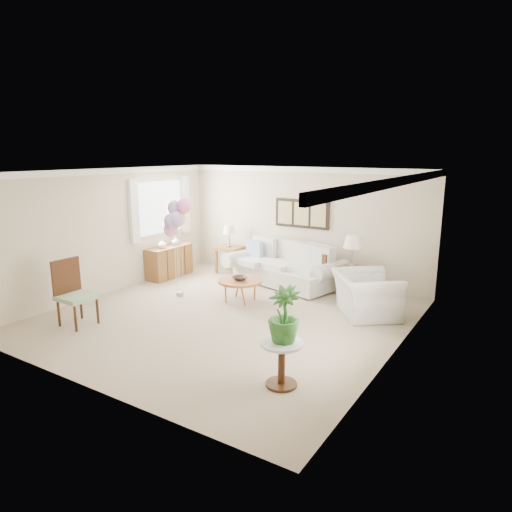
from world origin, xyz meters
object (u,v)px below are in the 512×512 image
at_px(sofa, 285,268).
at_px(accent_chair, 73,291).
at_px(coffee_table, 240,281).
at_px(armchair, 366,295).
at_px(balloon_cluster, 176,217).

distance_m(sofa, accent_chair, 4.51).
bearing_deg(accent_chair, sofa, 65.07).
bearing_deg(accent_chair, coffee_table, 55.84).
bearing_deg(armchair, sofa, 29.27).
relative_size(coffee_table, balloon_cluster, 0.43).
xyz_separation_m(sofa, armchair, (2.20, -0.96, 0.01)).
distance_m(sofa, coffee_table, 1.55).
relative_size(coffee_table, armchair, 0.74).
distance_m(coffee_table, armchair, 2.44).
distance_m(sofa, balloon_cluster, 2.73).
bearing_deg(coffee_table, balloon_cluster, -162.66).
distance_m(sofa, armchair, 2.40).
xyz_separation_m(armchair, accent_chair, (-4.10, -3.12, 0.21)).
height_order(coffee_table, accent_chair, accent_chair).
bearing_deg(coffee_table, armchair, 13.68).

